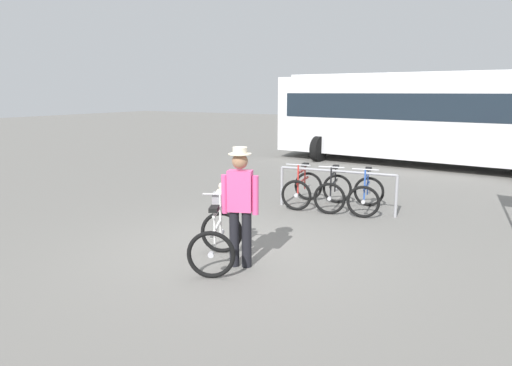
{
  "coord_description": "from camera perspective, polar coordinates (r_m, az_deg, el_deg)",
  "views": [
    {
      "loc": [
        3.84,
        -5.96,
        2.47
      ],
      "look_at": [
        0.05,
        0.5,
        1.0
      ],
      "focal_mm": 32.69,
      "sensor_mm": 36.0,
      "label": 1
    }
  ],
  "objects": [
    {
      "name": "person_with_featured_bike",
      "position": [
        6.54,
        -1.95,
        -2.36
      ],
      "size": [
        0.5,
        0.32,
        1.72
      ],
      "color": "black",
      "rests_on": "ground"
    },
    {
      "name": "racked_bike_red",
      "position": [
        10.31,
        5.72,
        -0.72
      ],
      "size": [
        0.84,
        1.19,
        0.97
      ],
      "color": "black",
      "rests_on": "ground"
    },
    {
      "name": "bus_distant",
      "position": [
        16.78,
        19.76,
        7.97
      ],
      "size": [
        10.18,
        3.98,
        3.08
      ],
      "color": "silver",
      "rests_on": "ground"
    },
    {
      "name": "racked_bike_black",
      "position": [
        10.1,
        9.46,
        -1.06
      ],
      "size": [
        0.87,
        1.21,
        0.97
      ],
      "color": "black",
      "rests_on": "ground"
    },
    {
      "name": "racked_bike_blue",
      "position": [
        9.94,
        13.34,
        -1.41
      ],
      "size": [
        0.86,
        1.22,
        0.98
      ],
      "color": "black",
      "rests_on": "ground"
    },
    {
      "name": "ground_plane",
      "position": [
        7.51,
        -2.26,
        -8.11
      ],
      "size": [
        80.0,
        80.0,
        0.0
      ],
      "primitive_type": "plane",
      "color": "slate"
    },
    {
      "name": "featured_bicycle",
      "position": [
        6.87,
        -4.69,
        -5.72
      ],
      "size": [
        1.07,
        1.26,
        1.09
      ],
      "color": "black",
      "rests_on": "ground"
    },
    {
      "name": "bike_rack_rail",
      "position": [
        9.85,
        9.81,
        0.22
      ],
      "size": [
        2.5,
        0.28,
        0.88
      ],
      "color": "#99999E",
      "rests_on": "ground"
    }
  ]
}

